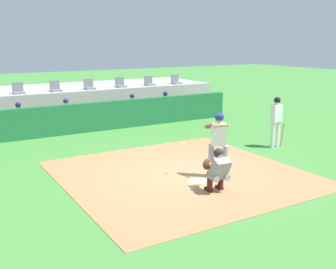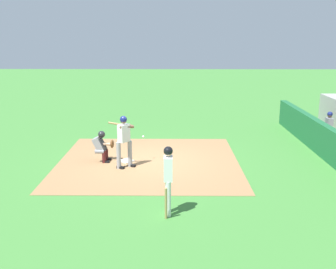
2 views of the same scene
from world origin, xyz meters
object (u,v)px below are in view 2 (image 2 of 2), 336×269
object	(u,v)px
home_plate	(126,161)
batter_at_plate	(124,138)
catcher_crouched	(102,145)
dugout_player_0	(326,126)
on_deck_batter	(168,176)

from	to	relation	value
home_plate	batter_at_plate	world-z (taller)	batter_at_plate
catcher_crouched	dugout_player_0	xyz separation A→B (m)	(-2.86, 8.99, 0.06)
home_plate	catcher_crouched	size ratio (longest dim) A/B	0.24
home_plate	catcher_crouched	bearing A→B (deg)	-89.31
catcher_crouched	on_deck_batter	xyz separation A→B (m)	(4.39, 2.39, 0.41)
home_plate	dugout_player_0	distance (m)	8.65
catcher_crouched	on_deck_batter	distance (m)	5.01
batter_at_plate	catcher_crouched	xyz separation A→B (m)	(-0.68, -0.87, -0.43)
batter_at_plate	on_deck_batter	world-z (taller)	batter_at_plate
home_plate	batter_at_plate	size ratio (longest dim) A/B	0.24
home_plate	on_deck_batter	size ratio (longest dim) A/B	0.25
batter_at_plate	dugout_player_0	size ratio (longest dim) A/B	1.39
on_deck_batter	dugout_player_0	distance (m)	9.81
catcher_crouched	dugout_player_0	distance (m)	9.43
catcher_crouched	on_deck_batter	bearing A→B (deg)	28.53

